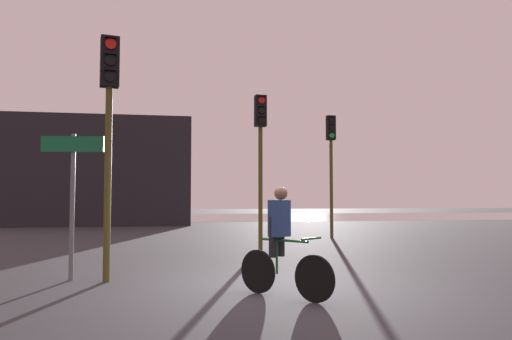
{
  "coord_description": "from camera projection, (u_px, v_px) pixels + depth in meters",
  "views": [
    {
      "loc": [
        -1.75,
        -8.06,
        1.44
      ],
      "look_at": [
        0.5,
        5.0,
        2.2
      ],
      "focal_mm": 35.0,
      "sensor_mm": 36.0,
      "label": 1
    }
  ],
  "objects": [
    {
      "name": "water_strip",
      "position": [
        193.0,
        217.0,
        38.03
      ],
      "size": [
        80.0,
        16.0,
        0.01
      ],
      "primitive_type": "cube",
      "color": "gray",
      "rests_on": "ground"
    },
    {
      "name": "traffic_light_far_right",
      "position": [
        331.0,
        153.0,
        18.33
      ],
      "size": [
        0.33,
        0.34,
        4.49
      ],
      "rotation": [
        0.0,
        0.0,
        3.12
      ],
      "color": "#4C4719",
      "rests_on": "ground"
    },
    {
      "name": "ground_plane",
      "position": [
        278.0,
        287.0,
        8.15
      ],
      "size": [
        120.0,
        120.0,
        0.0
      ],
      "primitive_type": "plane",
      "color": "#333338"
    },
    {
      "name": "cyclist",
      "position": [
        281.0,
        241.0,
        7.33
      ],
      "size": [
        1.1,
        1.36,
        1.62
      ],
      "rotation": [
        0.0,
        0.0,
        -2.47
      ],
      "color": "black",
      "rests_on": "ground"
    },
    {
      "name": "traffic_light_center",
      "position": [
        260.0,
        142.0,
        14.24
      ],
      "size": [
        0.34,
        0.36,
        4.4
      ],
      "rotation": [
        0.0,
        0.0,
        3.24
      ],
      "color": "#4C4719",
      "rests_on": "ground"
    },
    {
      "name": "traffic_light_near_left",
      "position": [
        109.0,
        110.0,
        8.8
      ],
      "size": [
        0.36,
        0.38,
        4.32
      ],
      "rotation": [
        0.0,
        0.0,
        3.34
      ],
      "color": "#4C4719",
      "rests_on": "ground"
    },
    {
      "name": "distant_building",
      "position": [
        89.0,
        172.0,
        27.32
      ],
      "size": [
        10.91,
        4.0,
        5.8
      ],
      "primitive_type": "cube",
      "color": "black",
      "rests_on": "ground"
    },
    {
      "name": "direction_sign_post",
      "position": [
        72.0,
        184.0,
        8.86
      ],
      "size": [
        1.1,
        0.17,
        2.6
      ],
      "rotation": [
        0.0,
        0.0,
        3.02
      ],
      "color": "slate",
      "rests_on": "ground"
    }
  ]
}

